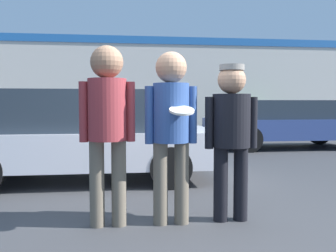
{
  "coord_description": "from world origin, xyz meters",
  "views": [
    {
      "loc": [
        -0.61,
        -3.63,
        1.25
      ],
      "look_at": [
        -0.08,
        0.39,
        1.0
      ],
      "focal_mm": 40.0,
      "sensor_mm": 36.0,
      "label": 1
    }
  ],
  "objects_px": {
    "person_middle_with_frisbee": "(171,121)",
    "parked_car_far": "(287,123)",
    "parked_car_near": "(82,136)",
    "shrub": "(249,118)",
    "person_right": "(231,127)",
    "person_left": "(107,117)"
  },
  "relations": [
    {
      "from": "person_right",
      "to": "parked_car_far",
      "type": "height_order",
      "value": "person_right"
    },
    {
      "from": "parked_car_far",
      "to": "shrub",
      "type": "distance_m",
      "value": 4.55
    },
    {
      "from": "parked_car_far",
      "to": "person_left",
      "type": "bearing_deg",
      "value": -127.98
    },
    {
      "from": "person_middle_with_frisbee",
      "to": "parked_car_far",
      "type": "relative_size",
      "value": 0.39
    },
    {
      "from": "shrub",
      "to": "person_right",
      "type": "bearing_deg",
      "value": -110.65
    },
    {
      "from": "person_middle_with_frisbee",
      "to": "person_right",
      "type": "bearing_deg",
      "value": 2.76
    },
    {
      "from": "person_middle_with_frisbee",
      "to": "person_right",
      "type": "relative_size",
      "value": 1.07
    },
    {
      "from": "person_middle_with_frisbee",
      "to": "parked_car_far",
      "type": "distance_m",
      "value": 7.41
    },
    {
      "from": "person_middle_with_frisbee",
      "to": "shrub",
      "type": "bearing_deg",
      "value": 66.44
    },
    {
      "from": "parked_car_near",
      "to": "shrub",
      "type": "xyz_separation_m",
      "value": [
        5.77,
        8.23,
        -0.07
      ]
    },
    {
      "from": "person_right",
      "to": "parked_car_far",
      "type": "xyz_separation_m",
      "value": [
        3.49,
        6.11,
        -0.32
      ]
    },
    {
      "from": "person_left",
      "to": "person_middle_with_frisbee",
      "type": "bearing_deg",
      "value": -1.61
    },
    {
      "from": "person_right",
      "to": "shrub",
      "type": "distance_m",
      "value": 11.36
    },
    {
      "from": "person_left",
      "to": "shrub",
      "type": "relative_size",
      "value": 1.39
    },
    {
      "from": "parked_car_near",
      "to": "parked_car_far",
      "type": "bearing_deg",
      "value": 35.23
    },
    {
      "from": "person_middle_with_frisbee",
      "to": "parked_car_near",
      "type": "distance_m",
      "value": 2.7
    },
    {
      "from": "parked_car_near",
      "to": "parked_car_far",
      "type": "xyz_separation_m",
      "value": [
        5.26,
        3.71,
        -0.04
      ]
    },
    {
      "from": "person_middle_with_frisbee",
      "to": "parked_car_far",
      "type": "height_order",
      "value": "person_middle_with_frisbee"
    },
    {
      "from": "parked_car_near",
      "to": "shrub",
      "type": "height_order",
      "value": "parked_car_near"
    },
    {
      "from": "person_left",
      "to": "parked_car_near",
      "type": "relative_size",
      "value": 0.43
    },
    {
      "from": "person_middle_with_frisbee",
      "to": "parked_car_near",
      "type": "bearing_deg",
      "value": 114.92
    },
    {
      "from": "parked_car_near",
      "to": "shrub",
      "type": "distance_m",
      "value": 10.05
    }
  ]
}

